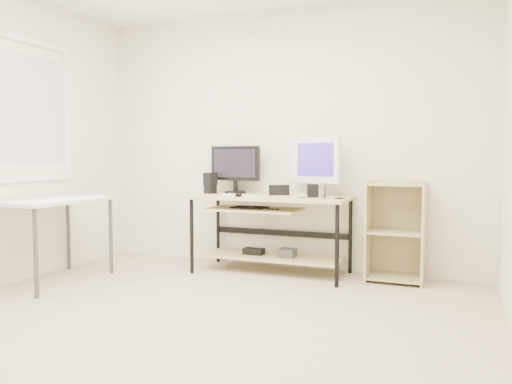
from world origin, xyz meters
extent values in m
cube|color=#BDAC91|center=(0.00, 0.00, -0.01)|extent=(4.00, 4.00, 0.01)
cube|color=white|center=(0.00, 2.00, 1.30)|extent=(4.00, 0.01, 2.60)
cube|color=white|center=(-1.98, 0.60, 1.55)|extent=(0.01, 1.00, 1.20)
cube|color=#D3C186|center=(0.00, 1.66, 0.73)|extent=(1.50, 0.65, 0.03)
cube|color=#D3C186|center=(-0.15, 1.60, 0.62)|extent=(0.90, 0.49, 0.02)
cube|color=#D3C186|center=(0.00, 1.71, 0.15)|extent=(1.35, 0.46, 0.02)
cube|color=black|center=(-0.20, 1.60, 0.64)|extent=(0.33, 0.22, 0.01)
cylinder|color=black|center=(0.05, 1.55, 0.64)|extent=(0.14, 0.01, 0.01)
cube|color=#3D3D3F|center=(0.15, 1.71, 0.20)|extent=(0.15, 0.15, 0.08)
cube|color=black|center=(-0.20, 1.71, 0.19)|extent=(0.20, 0.12, 0.06)
cylinder|color=black|center=(-0.71, 1.37, 0.36)|extent=(0.04, 0.04, 0.72)
cylinder|color=black|center=(-0.71, 1.94, 0.36)|extent=(0.04, 0.04, 0.72)
cylinder|color=black|center=(0.71, 1.37, 0.36)|extent=(0.04, 0.04, 0.72)
cylinder|color=black|center=(0.71, 1.94, 0.36)|extent=(0.04, 0.04, 0.72)
cube|color=silver|center=(-1.68, 0.60, 0.73)|extent=(0.60, 1.00, 0.03)
cylinder|color=#3D3D3F|center=(-1.94, 1.06, 0.36)|extent=(0.04, 0.04, 0.72)
cylinder|color=#3D3D3F|center=(-1.42, 0.14, 0.36)|extent=(0.04, 0.04, 0.72)
cylinder|color=#3D3D3F|center=(-1.42, 1.06, 0.36)|extent=(0.04, 0.04, 0.72)
cube|color=tan|center=(0.91, 1.78, 0.45)|extent=(0.02, 0.40, 0.90)
cube|color=tan|center=(1.39, 1.78, 0.45)|extent=(0.02, 0.40, 0.90)
cube|color=tan|center=(1.15, 1.97, 0.45)|extent=(0.50, 0.02, 0.90)
cube|color=tan|center=(1.15, 1.78, 0.04)|extent=(0.46, 0.38, 0.02)
cube|color=tan|center=(1.15, 1.78, 0.45)|extent=(0.46, 0.38, 0.02)
cube|color=tan|center=(1.15, 1.78, 0.88)|extent=(0.46, 0.38, 0.02)
cylinder|color=black|center=(-0.46, 1.86, 0.76)|extent=(0.22, 0.22, 0.02)
cylinder|color=black|center=(-0.46, 1.86, 0.83)|extent=(0.05, 0.05, 0.11)
cube|color=black|center=(-0.46, 1.86, 1.06)|extent=(0.53, 0.06, 0.35)
cube|color=black|center=(-0.46, 1.82, 1.06)|extent=(0.45, 0.01, 0.28)
cube|color=silver|center=(0.39, 1.82, 0.76)|extent=(0.19, 0.17, 0.02)
cylinder|color=silver|center=(0.39, 1.82, 0.82)|extent=(0.05, 0.05, 0.11)
cube|color=silver|center=(0.39, 1.82, 1.10)|extent=(0.52, 0.24, 0.45)
cube|color=#372191|center=(0.39, 1.79, 1.10)|extent=(0.43, 0.17, 0.36)
cube|color=silver|center=(-0.27, 1.57, 0.76)|extent=(0.41, 0.20, 0.01)
ellipsoid|color=#B9B9BE|center=(0.36, 1.54, 0.77)|extent=(0.09, 0.13, 0.04)
cube|color=black|center=(0.04, 1.79, 0.80)|extent=(0.22, 0.16, 0.10)
cube|color=black|center=(-0.69, 1.72, 0.79)|extent=(0.12, 0.12, 0.09)
cube|color=black|center=(-0.69, 1.72, 0.90)|extent=(0.13, 0.13, 0.13)
cube|color=black|center=(0.41, 1.66, 0.81)|extent=(0.13, 0.13, 0.12)
cube|color=black|center=(-0.70, 1.79, 0.83)|extent=(0.09, 0.08, 0.15)
cylinder|color=black|center=(-0.24, 1.44, 0.76)|extent=(0.07, 0.07, 0.03)
cube|color=black|center=(0.69, 1.58, 0.75)|extent=(0.07, 0.12, 0.01)
cylinder|color=#A16F49|center=(0.55, 1.49, 0.75)|extent=(0.09, 0.09, 0.01)
cylinder|color=white|center=(0.55, 1.49, 0.82)|extent=(0.07, 0.07, 0.12)
camera|label=1|loc=(1.66, -2.81, 1.12)|focal=35.00mm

